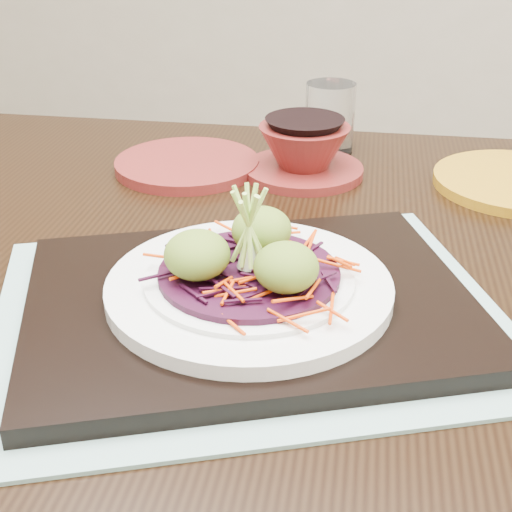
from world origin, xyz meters
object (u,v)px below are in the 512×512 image
(white_plate, at_px, (249,286))
(terracotta_bowl_set, at_px, (304,153))
(dining_table, at_px, (298,365))
(serving_tray, at_px, (249,302))
(terracotta_side_plate, at_px, (187,164))
(water_glass, at_px, (330,118))

(white_plate, height_order, terracotta_bowl_set, terracotta_bowl_set)
(dining_table, relative_size, terracotta_bowl_set, 8.24)
(dining_table, xyz_separation_m, white_plate, (-0.02, -0.08, 0.14))
(serving_tray, bearing_deg, terracotta_bowl_set, 68.40)
(white_plate, bearing_deg, terracotta_side_plate, 119.90)
(terracotta_bowl_set, bearing_deg, dining_table, -77.31)
(dining_table, xyz_separation_m, water_glass, (-0.04, 0.34, 0.15))
(dining_table, relative_size, serving_tray, 3.86)
(water_glass, bearing_deg, terracotta_bowl_set, -98.12)
(dining_table, xyz_separation_m, serving_tray, (-0.02, -0.08, 0.12))
(terracotta_side_plate, xyz_separation_m, water_glass, (0.16, 0.12, 0.04))
(serving_tray, height_order, terracotta_bowl_set, terracotta_bowl_set)
(terracotta_side_plate, height_order, terracotta_bowl_set, terracotta_bowl_set)
(white_plate, bearing_deg, dining_table, 73.60)
(dining_table, height_order, terracotta_side_plate, terracotta_side_plate)
(dining_table, bearing_deg, terracotta_bowl_set, 95.51)
(dining_table, height_order, water_glass, water_glass)
(terracotta_side_plate, xyz_separation_m, terracotta_bowl_set, (0.15, 0.02, 0.02))
(terracotta_bowl_set, bearing_deg, terracotta_side_plate, -170.90)
(serving_tray, bearing_deg, terracotta_side_plate, 93.05)
(dining_table, bearing_deg, white_plate, -113.59)
(serving_tray, distance_m, terracotta_side_plate, 0.35)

